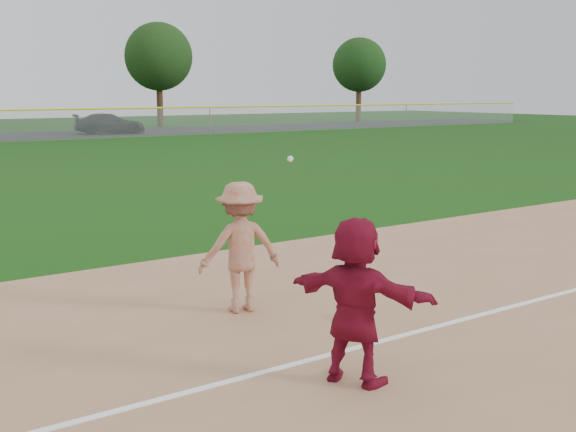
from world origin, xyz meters
TOP-DOWN VIEW (x-y plane):
  - ground at (0.00, 0.00)m, footprint 160.00×160.00m
  - foul_line at (0.00, -0.80)m, footprint 60.00×0.10m
  - first_base at (0.13, 0.13)m, footprint 0.40×0.40m
  - base_runner at (-1.27, -1.58)m, footprint 1.20×1.78m
  - car_right at (14.11, 44.86)m, footprint 5.58×3.38m
  - first_base_play at (-0.94, 1.36)m, footprint 1.35×1.20m
  - tree_3 at (22.00, 52.80)m, footprint 6.00×6.00m
  - tree_4 at (44.00, 51.20)m, footprint 5.60×5.60m

SIDE VIEW (x-z plane):
  - ground at x=0.00m, z-range 0.00..0.00m
  - foul_line at x=0.00m, z-range 0.02..0.03m
  - first_base at x=0.13m, z-range 0.02..0.10m
  - car_right at x=14.11m, z-range 0.01..1.52m
  - base_runner at x=-1.27m, z-range 0.02..1.86m
  - first_base_play at x=-0.94m, z-range -0.18..2.10m
  - tree_4 at x=44.00m, z-range 1.51..10.18m
  - tree_3 at x=22.00m, z-range 1.57..10.76m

